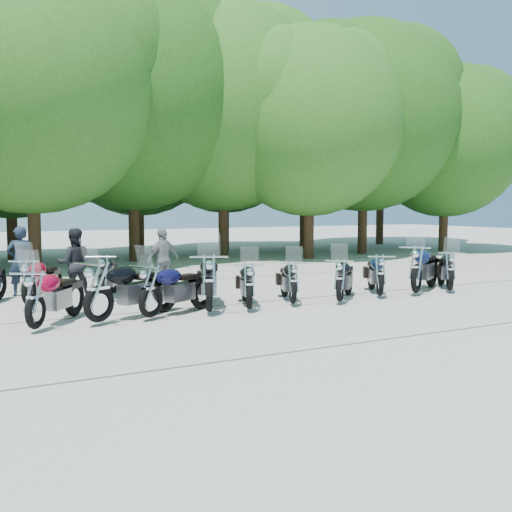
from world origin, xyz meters
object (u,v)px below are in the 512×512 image
rider_2 (163,259)px  motorcycle_0 (35,298)px  motorcycle_11 (29,280)px  motorcycle_12 (103,276)px  motorcycle_1 (99,290)px  motorcycle_5 (293,281)px  motorcycle_8 (417,267)px  motorcycle_9 (450,269)px  rider_3 (20,261)px  motorcycle_4 (249,284)px  motorcycle_7 (380,274)px  motorcycle_6 (340,279)px  rider_1 (74,263)px  motorcycle_2 (151,289)px  motorcycle_3 (209,281)px

rider_2 → motorcycle_0: bearing=29.7°
motorcycle_11 → motorcycle_12: size_ratio=0.97×
motorcycle_1 → motorcycle_5: (4.41, 0.17, -0.12)m
motorcycle_8 → rider_2: rider_2 is taller
motorcycle_1 → motorcycle_12: 2.78m
motorcycle_9 → rider_3: (-9.94, 4.73, 0.26)m
motorcycle_5 → motorcycle_11: bearing=-2.0°
motorcycle_0 → motorcycle_4: bearing=-143.9°
motorcycle_7 → motorcycle_6: bearing=42.4°
motorcycle_6 → rider_1: bearing=7.9°
motorcycle_6 → motorcycle_7: (1.40, 0.26, 0.01)m
motorcycle_0 → motorcycle_5: bearing=-142.2°
motorcycle_4 → motorcycle_12: motorcycle_12 is taller
motorcycle_8 → motorcycle_6: bearing=59.8°
motorcycle_1 → motorcycle_5: 4.42m
motorcycle_2 → rider_2: bearing=-51.1°
motorcycle_2 → rider_2: 4.31m
motorcycle_9 → rider_3: rider_3 is taller
motorcycle_5 → motorcycle_9: bearing=-158.6°
motorcycle_11 → rider_3: (0.07, 2.02, 0.26)m
motorcycle_2 → motorcycle_1: bearing=63.7°
motorcycle_1 → motorcycle_2: (1.03, 0.04, -0.06)m
motorcycle_11 → motorcycle_7: bearing=-168.4°
motorcycle_2 → motorcycle_3: 1.26m
motorcycle_1 → motorcycle_9: (9.11, -0.00, -0.08)m
motorcycle_12 → rider_2: rider_2 is taller
motorcycle_7 → rider_2: rider_2 is taller
motorcycle_3 → rider_2: rider_2 is taller
motorcycle_2 → motorcycle_11: (-1.94, 2.66, -0.01)m
motorcycle_9 → rider_1: bearing=14.6°
motorcycle_1 → motorcycle_11: 2.85m
motorcycle_0 → motorcycle_7: 8.07m
motorcycle_1 → motorcycle_5: size_ratio=1.20×
motorcycle_3 → motorcycle_12: 3.06m
motorcycle_3 → rider_2: bearing=-72.1°
motorcycle_5 → motorcycle_7: bearing=-156.8°
rider_1 → motorcycle_4: bearing=137.5°
motorcycle_1 → motorcycle_4: bearing=-117.6°
motorcycle_0 → motorcycle_12: bearing=-89.1°
motorcycle_12 → rider_3: (-1.57, 2.05, 0.24)m
motorcycle_5 → motorcycle_6: 1.14m
motorcycle_0 → motorcycle_8: (9.15, 0.10, 0.09)m
motorcycle_12 → rider_3: size_ratio=1.29×
motorcycle_1 → motorcycle_0: bearing=64.9°
motorcycle_0 → rider_1: rider_1 is taller
motorcycle_9 → rider_3: size_ratio=1.24×
motorcycle_7 → motorcycle_11: size_ratio=0.98×
motorcycle_7 → rider_1: (-6.63, 3.55, 0.25)m
motorcycle_2 → motorcycle_8: motorcycle_8 is taller
rider_3 → motorcycle_2: bearing=112.3°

